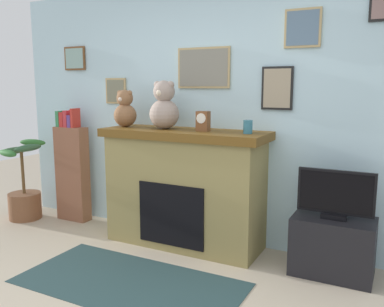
{
  "coord_description": "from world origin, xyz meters",
  "views": [
    {
      "loc": [
        1.57,
        -1.81,
        1.59
      ],
      "look_at": [
        -0.22,
        1.67,
        0.94
      ],
      "focal_mm": 38.21,
      "sensor_mm": 36.0,
      "label": 1
    }
  ],
  "objects_px": {
    "bookshelf": "(72,170)",
    "potted_plant": "(24,194)",
    "candle_jar": "(248,127)",
    "teddy_bear_grey": "(164,107)",
    "tv_stand": "(332,246)",
    "fireplace": "(184,187)",
    "television": "(336,195)",
    "mantel_clock": "(203,121)",
    "teddy_bear_brown": "(125,110)"
  },
  "relations": [
    {
      "from": "bookshelf",
      "to": "potted_plant",
      "type": "bearing_deg",
      "value": -156.01
    },
    {
      "from": "candle_jar",
      "to": "teddy_bear_grey",
      "type": "xyz_separation_m",
      "value": [
        -0.87,
        -0.0,
        0.15
      ]
    },
    {
      "from": "potted_plant",
      "to": "tv_stand",
      "type": "distance_m",
      "value": 3.53
    },
    {
      "from": "fireplace",
      "to": "bookshelf",
      "type": "height_order",
      "value": "bookshelf"
    },
    {
      "from": "fireplace",
      "to": "teddy_bear_grey",
      "type": "relative_size",
      "value": 3.5
    },
    {
      "from": "television",
      "to": "bookshelf",
      "type": "bearing_deg",
      "value": 178.05
    },
    {
      "from": "mantel_clock",
      "to": "teddy_bear_brown",
      "type": "relative_size",
      "value": 0.49
    },
    {
      "from": "teddy_bear_grey",
      "to": "television",
      "type": "bearing_deg",
      "value": -0.39
    },
    {
      "from": "candle_jar",
      "to": "potted_plant",
      "type": "bearing_deg",
      "value": -176.77
    },
    {
      "from": "bookshelf",
      "to": "tv_stand",
      "type": "distance_m",
      "value": 3.0
    },
    {
      "from": "tv_stand",
      "to": "television",
      "type": "relative_size",
      "value": 1.08
    },
    {
      "from": "fireplace",
      "to": "potted_plant",
      "type": "bearing_deg",
      "value": -175.28
    },
    {
      "from": "fireplace",
      "to": "candle_jar",
      "type": "bearing_deg",
      "value": -1.55
    },
    {
      "from": "mantel_clock",
      "to": "tv_stand",
      "type": "bearing_deg",
      "value": -0.43
    },
    {
      "from": "mantel_clock",
      "to": "teddy_bear_grey",
      "type": "bearing_deg",
      "value": 179.91
    },
    {
      "from": "television",
      "to": "mantel_clock",
      "type": "distance_m",
      "value": 1.35
    },
    {
      "from": "potted_plant",
      "to": "fireplace",
      "type": "bearing_deg",
      "value": 4.72
    },
    {
      "from": "television",
      "to": "candle_jar",
      "type": "relative_size",
      "value": 5.07
    },
    {
      "from": "candle_jar",
      "to": "tv_stand",
      "type": "bearing_deg",
      "value": -0.77
    },
    {
      "from": "tv_stand",
      "to": "mantel_clock",
      "type": "height_order",
      "value": "mantel_clock"
    },
    {
      "from": "bookshelf",
      "to": "potted_plant",
      "type": "relative_size",
      "value": 1.42
    },
    {
      "from": "fireplace",
      "to": "tv_stand",
      "type": "bearing_deg",
      "value": -1.12
    },
    {
      "from": "bookshelf",
      "to": "mantel_clock",
      "type": "relative_size",
      "value": 7.08
    },
    {
      "from": "bookshelf",
      "to": "potted_plant",
      "type": "xyz_separation_m",
      "value": [
        -0.55,
        -0.24,
        -0.3
      ]
    },
    {
      "from": "mantel_clock",
      "to": "teddy_bear_grey",
      "type": "xyz_separation_m",
      "value": [
        -0.43,
        0.0,
        0.12
      ]
    },
    {
      "from": "fireplace",
      "to": "teddy_bear_grey",
      "type": "bearing_deg",
      "value": -175.1
    },
    {
      "from": "tv_stand",
      "to": "television",
      "type": "height_order",
      "value": "television"
    },
    {
      "from": "fireplace",
      "to": "teddy_bear_grey",
      "type": "height_order",
      "value": "teddy_bear_grey"
    },
    {
      "from": "potted_plant",
      "to": "tv_stand",
      "type": "relative_size",
      "value": 1.42
    },
    {
      "from": "bookshelf",
      "to": "candle_jar",
      "type": "bearing_deg",
      "value": -2.33
    },
    {
      "from": "television",
      "to": "candle_jar",
      "type": "xyz_separation_m",
      "value": [
        -0.78,
        0.01,
        0.53
      ]
    },
    {
      "from": "teddy_bear_brown",
      "to": "teddy_bear_grey",
      "type": "bearing_deg",
      "value": -0.01
    },
    {
      "from": "fireplace",
      "to": "candle_jar",
      "type": "height_order",
      "value": "candle_jar"
    },
    {
      "from": "teddy_bear_grey",
      "to": "mantel_clock",
      "type": "bearing_deg",
      "value": -0.09
    },
    {
      "from": "bookshelf",
      "to": "tv_stand",
      "type": "height_order",
      "value": "bookshelf"
    },
    {
      "from": "television",
      "to": "teddy_bear_brown",
      "type": "xyz_separation_m",
      "value": [
        -2.12,
        0.01,
        0.64
      ]
    },
    {
      "from": "bookshelf",
      "to": "candle_jar",
      "type": "height_order",
      "value": "bookshelf"
    },
    {
      "from": "television",
      "to": "teddy_bear_grey",
      "type": "xyz_separation_m",
      "value": [
        -1.65,
        0.01,
        0.68
      ]
    },
    {
      "from": "bookshelf",
      "to": "teddy_bear_brown",
      "type": "xyz_separation_m",
      "value": [
        0.86,
        -0.09,
        0.73
      ]
    },
    {
      "from": "television",
      "to": "teddy_bear_brown",
      "type": "distance_m",
      "value": 2.22
    },
    {
      "from": "fireplace",
      "to": "candle_jar",
      "type": "xyz_separation_m",
      "value": [
        0.66,
        -0.02,
        0.64
      ]
    },
    {
      "from": "fireplace",
      "to": "bookshelf",
      "type": "relative_size",
      "value": 1.25
    },
    {
      "from": "tv_stand",
      "to": "teddy_bear_brown",
      "type": "relative_size",
      "value": 1.73
    },
    {
      "from": "fireplace",
      "to": "bookshelf",
      "type": "xyz_separation_m",
      "value": [
        -1.55,
        0.07,
        0.02
      ]
    },
    {
      "from": "bookshelf",
      "to": "tv_stand",
      "type": "xyz_separation_m",
      "value": [
        2.98,
        -0.1,
        -0.36
      ]
    },
    {
      "from": "tv_stand",
      "to": "potted_plant",
      "type": "bearing_deg",
      "value": -177.65
    },
    {
      "from": "bookshelf",
      "to": "teddy_bear_grey",
      "type": "height_order",
      "value": "teddy_bear_grey"
    },
    {
      "from": "television",
      "to": "mantel_clock",
      "type": "bearing_deg",
      "value": 179.5
    },
    {
      "from": "potted_plant",
      "to": "teddy_bear_brown",
      "type": "bearing_deg",
      "value": 6.27
    },
    {
      "from": "mantel_clock",
      "to": "television",
      "type": "bearing_deg",
      "value": -0.5
    }
  ]
}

